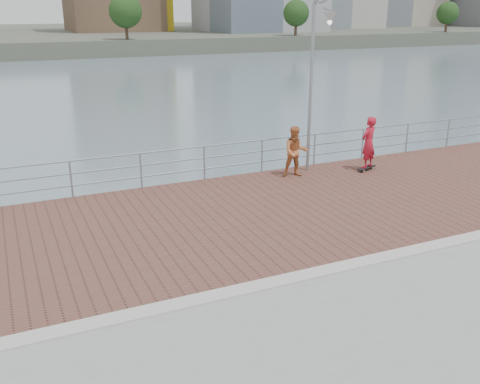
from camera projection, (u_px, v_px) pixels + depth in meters
name	position (u px, v px, depth m)	size (l,w,h in m)	color
water	(279.00, 365.00, 11.43)	(400.00, 400.00, 0.00)	slate
brick_lane	(214.00, 221.00, 13.86)	(40.00, 6.80, 0.02)	brown
curb	(281.00, 281.00, 10.76)	(40.00, 0.40, 0.06)	#B7B5AD
far_shore	(11.00, 36.00, 116.32)	(320.00, 95.00, 2.50)	#4C5142
guardrail	(173.00, 163.00, 16.56)	(39.06, 0.06, 1.13)	#8C9EA8
street_lamp	(319.00, 55.00, 16.55)	(0.39, 1.14, 5.40)	gray
skateboard	(366.00, 168.00, 18.11)	(0.88, 0.52, 0.10)	black
skateboarder	(368.00, 143.00, 17.82)	(0.64, 0.42, 1.74)	red
bystander	(295.00, 152.00, 17.21)	(0.80, 0.62, 1.65)	#C06A38
shoreline_trees	(45.00, 13.00, 76.82)	(144.43, 5.09, 6.79)	#473323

